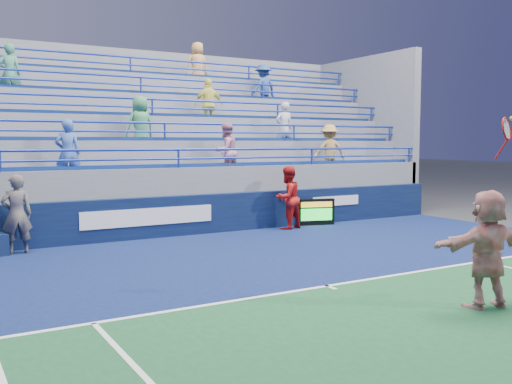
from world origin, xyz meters
TOP-DOWN VIEW (x-y plane):
  - ground at (0.00, 0.00)m, footprint 120.00×120.00m
  - sponsor_wall at (0.00, 6.50)m, footprint 18.00×0.32m
  - bleacher_stand at (-0.00, 10.27)m, footprint 18.00×5.61m
  - serve_speed_board at (4.29, 6.17)m, footprint 1.17×0.44m
  - tennis_player at (1.35, -2.23)m, footprint 1.77×0.84m
  - line_judge at (-4.27, 5.97)m, footprint 0.67×0.44m
  - ball_girl at (3.13, 5.99)m, footprint 1.05×0.91m

SIDE VIEW (x-z plane):
  - ground at x=0.00m, z-range 0.00..0.00m
  - serve_speed_board at x=4.29m, z-range 0.00..0.82m
  - sponsor_wall at x=0.00m, z-range 0.00..1.10m
  - line_judge at x=-4.27m, z-range 0.00..1.83m
  - tennis_player at x=1.35m, z-range -0.55..2.40m
  - ball_girl at x=3.13m, z-range 0.00..1.85m
  - bleacher_stand at x=0.00m, z-range -1.52..4.61m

